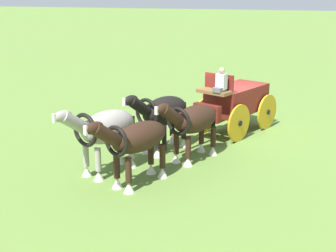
# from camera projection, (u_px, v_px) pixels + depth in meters

# --- Properties ---
(ground_plane) EXTENTS (220.00, 220.00, 0.00)m
(ground_plane) POSITION_uv_depth(u_px,v_px,m) (235.00, 131.00, 18.22)
(ground_plane) COLOR olive
(show_wagon) EXTENTS (5.56, 2.94, 2.75)m
(show_wagon) POSITION_uv_depth(u_px,v_px,m) (235.00, 101.00, 17.76)
(show_wagon) COLOR maroon
(show_wagon) RESTS_ON ground
(draft_horse_rear_near) EXTENTS (2.89, 1.62, 2.17)m
(draft_horse_rear_near) POSITION_uv_depth(u_px,v_px,m) (193.00, 121.00, 14.77)
(draft_horse_rear_near) COLOR #331E14
(draft_horse_rear_near) RESTS_ON ground
(draft_horse_rear_off) EXTENTS (2.95, 1.68, 2.23)m
(draft_horse_rear_off) POSITION_uv_depth(u_px,v_px,m) (162.00, 113.00, 15.57)
(draft_horse_rear_off) COLOR black
(draft_horse_rear_off) RESTS_ON ground
(draft_horse_lead_near) EXTENTS (2.94, 1.63, 2.19)m
(draft_horse_lead_near) POSITION_uv_depth(u_px,v_px,m) (136.00, 140.00, 12.86)
(draft_horse_lead_near) COLOR #331E14
(draft_horse_lead_near) RESTS_ON ground
(draft_horse_lead_off) EXTENTS (2.92, 1.67, 2.26)m
(draft_horse_lead_off) POSITION_uv_depth(u_px,v_px,m) (105.00, 129.00, 13.67)
(draft_horse_lead_off) COLOR #9E998E
(draft_horse_lead_off) RESTS_ON ground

